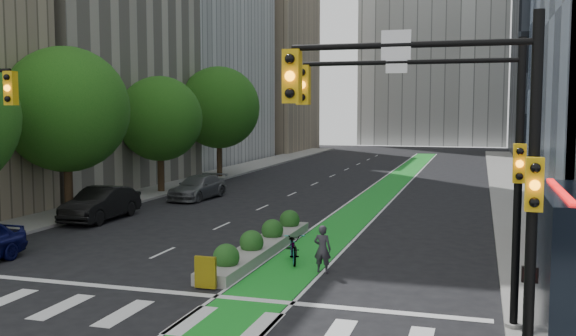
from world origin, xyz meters
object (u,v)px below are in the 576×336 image
Objects in this scene: parked_car_left_far at (198,187)px; pedestrian_far at (563,240)px; parked_car_left_mid at (101,204)px; cyclist at (322,249)px; median_planter at (261,244)px; bicycle at (293,247)px.

pedestrian_far reaches higher than parked_car_left_far.
parked_car_left_mid is at bearing -95.16° from parked_car_left_far.
parked_car_left_mid is 21.49m from pedestrian_far.
parked_car_left_far is at bearing -50.88° from cyclist.
parked_car_left_mid is at bearing -36.98° from pedestrian_far.
pedestrian_far reaches higher than cyclist.
parked_car_left_mid is 8.58m from parked_car_left_far.
pedestrian_far is (10.93, 0.47, 0.71)m from median_planter.
pedestrian_far is (19.64, -12.68, 0.36)m from parked_car_left_far.
cyclist is (3.00, -2.19, 0.46)m from median_planter.
median_planter is at bearing 128.32° from bicycle.
median_planter is at bearing -34.41° from cyclist.
parked_car_left_far is (-10.32, 14.13, 0.17)m from bicycle.
cyclist is 0.33× the size of parked_car_left_far.
parked_car_left_far is 2.68× the size of pedestrian_far.
median_planter is at bearing -25.86° from parked_car_left_mid.
cyclist is 8.37m from pedestrian_far.
median_planter is 10.96m from pedestrian_far.
cyclist is 0.89× the size of pedestrian_far.
bicycle is at bearing -31.28° from median_planter.
pedestrian_far is (21.07, -4.22, 0.24)m from parked_car_left_mid.
bicycle is at bearing -26.79° from parked_car_left_mid.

